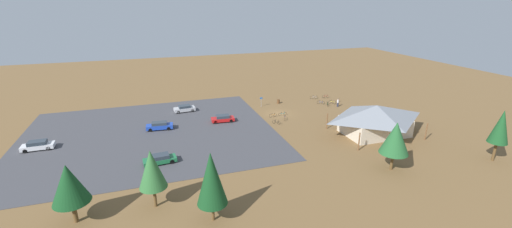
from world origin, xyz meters
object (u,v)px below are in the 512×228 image
at_px(car_green_end_stall, 160,159).
at_px(bicycle_green_yard_left, 328,104).
at_px(pine_far_west, 395,138).
at_px(pine_east, 69,184).
at_px(bike_pavilion, 376,118).
at_px(bicycle_white_lone_east, 338,101).
at_px(pine_center, 501,127).
at_px(car_white_mid_lot, 38,145).
at_px(car_blue_back_corner, 160,126).
at_px(bicycle_silver_edge_north, 314,97).
at_px(bicycle_teal_mid_cluster, 282,114).
at_px(lot_sign, 261,100).
at_px(bicycle_blue_edge_south, 321,102).
at_px(car_silver_by_curb, 184,108).
at_px(bicycle_red_lone_west, 326,96).
at_px(bicycle_purple_near_porch, 285,118).
at_px(pine_midwest, 152,169).
at_px(bicycle_orange_front_row, 273,115).
at_px(bicycle_yellow_yard_right, 332,102).
at_px(pine_west, 211,178).
at_px(car_red_far_end, 223,118).
at_px(trash_bin, 278,101).
at_px(bicycle_black_near_sign, 276,122).
at_px(visitor_at_bikes, 338,103).

bearing_deg(car_green_end_stall, bicycle_green_yard_left, -155.64).
bearing_deg(pine_far_west, pine_east, -1.57).
height_order(bike_pavilion, bicycle_white_lone_east, bike_pavilion).
relative_size(pine_center, car_white_mid_lot, 1.69).
distance_m(pine_east, car_blue_back_corner, 26.20).
relative_size(bicycle_silver_edge_north, car_white_mid_lot, 0.37).
height_order(bicycle_teal_mid_cluster, bicycle_green_yard_left, bicycle_green_yard_left).
xyz_separation_m(lot_sign, bicycle_blue_edge_south, (-13.19, 2.41, -1.04)).
bearing_deg(car_silver_by_curb, bicycle_red_lone_west, 179.87).
bearing_deg(bicycle_purple_near_porch, pine_east, 33.53).
xyz_separation_m(bicycle_red_lone_west, car_white_mid_lot, (56.54, 11.42, 0.39)).
bearing_deg(pine_midwest, bicycle_orange_front_row, -134.43).
height_order(pine_far_west, car_white_mid_lot, pine_far_west).
bearing_deg(pine_far_west, bicycle_yellow_yard_right, -105.83).
bearing_deg(bicycle_teal_mid_cluster, car_blue_back_corner, 0.26).
height_order(pine_far_west, bicycle_green_yard_left, pine_far_west).
relative_size(pine_center, bicycle_yellow_yard_right, 5.99).
height_order(pine_west, bicycle_red_lone_west, pine_west).
bearing_deg(pine_midwest, bicycle_silver_edge_north, -138.71).
height_order(car_silver_by_curb, car_red_far_end, car_silver_by_curb).
height_order(trash_bin, pine_center, pine_center).
bearing_deg(bicycle_teal_mid_cluster, car_green_end_stall, 29.06).
bearing_deg(car_blue_back_corner, bicycle_purple_near_porch, 174.30).
relative_size(bike_pavilion, bicycle_red_lone_west, 8.15).
height_order(bicycle_purple_near_porch, car_white_mid_lot, car_white_mid_lot).
xyz_separation_m(bicycle_black_near_sign, bicycle_purple_near_porch, (-2.38, -1.53, 0.04)).
distance_m(trash_bin, bicycle_blue_edge_south, 9.40).
bearing_deg(bicycle_teal_mid_cluster, car_silver_by_curb, -25.34).
bearing_deg(bicycle_white_lone_east, bicycle_green_yard_left, 23.81).
relative_size(pine_east, pine_far_west, 0.97).
relative_size(pine_far_west, car_red_far_end, 1.55).
xyz_separation_m(pine_midwest, visitor_at_bikes, (-39.10, -25.67, -3.73)).
distance_m(lot_sign, bicycle_teal_mid_cluster, 7.36).
bearing_deg(bicycle_teal_mid_cluster, car_red_far_end, -1.03).
xyz_separation_m(bicycle_blue_edge_south, car_silver_by_curb, (29.38, -4.07, 0.35)).
relative_size(car_red_far_end, car_white_mid_lot, 0.98).
bearing_deg(bicycle_blue_edge_south, bicycle_black_near_sign, 31.26).
bearing_deg(pine_west, car_silver_by_curb, -92.38).
relative_size(bicycle_black_near_sign, bicycle_purple_near_porch, 0.77).
height_order(pine_west, bicycle_orange_front_row, pine_west).
distance_m(bicycle_purple_near_porch, visitor_at_bikes, 14.84).
relative_size(car_red_far_end, car_green_end_stall, 0.95).
bearing_deg(car_green_end_stall, bicycle_red_lone_west, -150.47).
distance_m(pine_west, bicycle_teal_mid_cluster, 34.90).
relative_size(bike_pavilion, pine_east, 2.03).
relative_size(bicycle_purple_near_porch, car_white_mid_lot, 0.36).
bearing_deg(car_blue_back_corner, bike_pavilion, 158.53).
bearing_deg(pine_midwest, car_red_far_end, -118.80).
xyz_separation_m(pine_center, car_blue_back_corner, (44.76, -27.53, -4.41)).
height_order(bike_pavilion, bicycle_black_near_sign, bike_pavilion).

